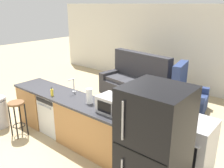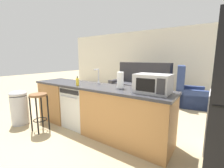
% 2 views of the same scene
% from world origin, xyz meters
% --- Properties ---
extents(ground_plane, '(24.00, 24.00, 0.00)m').
position_xyz_m(ground_plane, '(0.00, 0.00, 0.00)').
color(ground_plane, tan).
extents(wall_back, '(10.00, 0.06, 2.60)m').
position_xyz_m(wall_back, '(0.30, 4.20, 1.30)').
color(wall_back, silver).
rests_on(wall_back, ground_plane).
extents(kitchen_counter, '(2.94, 0.66, 0.90)m').
position_xyz_m(kitchen_counter, '(0.24, 0.00, 0.42)').
color(kitchen_counter, '#B77F47').
rests_on(kitchen_counter, ground_plane).
extents(dishwasher, '(0.58, 0.61, 0.84)m').
position_xyz_m(dishwasher, '(-0.25, -0.00, 0.42)').
color(dishwasher, silver).
rests_on(dishwasher, ground_plane).
extents(stove_range, '(0.76, 0.68, 0.90)m').
position_xyz_m(stove_range, '(2.35, 0.55, 0.45)').
color(stove_range, '#B7B7BC').
rests_on(stove_range, ground_plane).
extents(refrigerator, '(0.72, 0.73, 1.74)m').
position_xyz_m(refrigerator, '(2.35, -0.55, 0.87)').
color(refrigerator, black).
rests_on(refrigerator, ground_plane).
extents(microwave, '(0.50, 0.37, 0.28)m').
position_xyz_m(microwave, '(1.27, -0.00, 1.04)').
color(microwave, '#B7B7BC').
rests_on(microwave, kitchen_counter).
extents(sink_faucet, '(0.07, 0.18, 0.30)m').
position_xyz_m(sink_faucet, '(0.08, 0.19, 1.03)').
color(sink_faucet, silver).
rests_on(sink_faucet, kitchen_counter).
extents(paper_towel_roll, '(0.14, 0.14, 0.28)m').
position_xyz_m(paper_towel_roll, '(0.71, 0.01, 1.04)').
color(paper_towel_roll, '#4C4C51').
rests_on(paper_towel_roll, kitchen_counter).
extents(soap_bottle, '(0.06, 0.06, 0.18)m').
position_xyz_m(soap_bottle, '(-0.11, -0.20, 0.97)').
color(soap_bottle, yellow).
rests_on(soap_bottle, kitchen_counter).
extents(kettle, '(0.21, 0.17, 0.19)m').
position_xyz_m(kettle, '(2.18, 0.68, 0.99)').
color(kettle, black).
rests_on(kettle, stove_range).
extents(bar_stool, '(0.32, 0.32, 0.74)m').
position_xyz_m(bar_stool, '(-0.73, -0.63, 0.54)').
color(bar_stool, brown).
rests_on(bar_stool, ground_plane).
extents(couch, '(2.11, 1.19, 1.27)m').
position_xyz_m(couch, '(-0.12, 2.70, 0.39)').
color(couch, '#2D2D33').
rests_on(couch, ground_plane).
extents(armchair, '(0.94, 0.98, 1.20)m').
position_xyz_m(armchair, '(1.38, 2.78, 0.35)').
color(armchair, navy).
rests_on(armchair, ground_plane).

